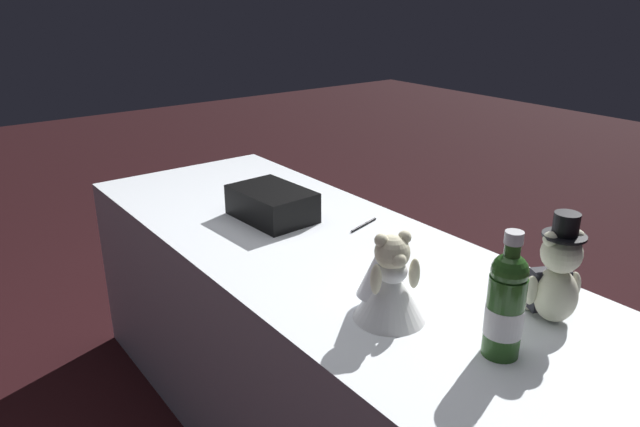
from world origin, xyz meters
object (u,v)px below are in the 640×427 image
Objects in this scene: teddy_bear_bride at (388,280)px; signing_pen at (363,225)px; teddy_bear_groom at (556,277)px; champagne_bottle at (506,304)px; gift_case_black at (272,204)px.

teddy_bear_bride is 1.53× the size of signing_pen.
teddy_bear_groom is 0.22m from champagne_bottle.
signing_pen is at bearing -18.20° from champagne_bottle.
teddy_bear_groom is 1.88× the size of signing_pen.
teddy_bear_groom is 0.39m from teddy_bear_bride.
teddy_bear_bride is at bearing 17.19° from champagne_bottle.
signing_pen is 0.49× the size of gift_case_black.
champagne_bottle reaches higher than signing_pen.
teddy_bear_groom is at bearing -129.35° from teddy_bear_bride.
teddy_bear_groom is 0.92× the size of gift_case_black.
champagne_bottle reaches higher than gift_case_black.
teddy_bear_bride reaches higher than signing_pen.
champagne_bottle reaches higher than teddy_bear_groom.
champagne_bottle is at bearing -162.81° from teddy_bear_bride.
gift_case_black is at bearing 38.93° from signing_pen.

